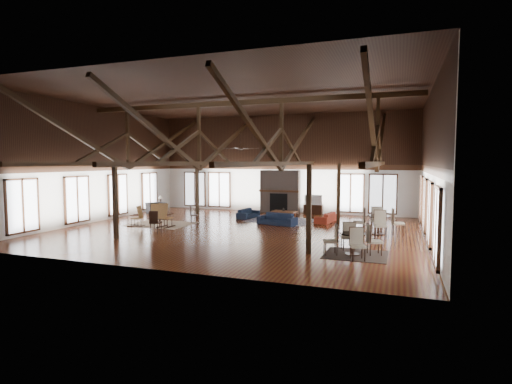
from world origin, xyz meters
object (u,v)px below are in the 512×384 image
(coffee_table, at_px, (284,212))
(sofa_navy_left, at_px, (248,213))
(armchair, at_px, (156,208))
(tv_console, at_px, (313,209))
(sofa_orange, at_px, (326,217))
(cafe_table_far, at_px, (378,221))
(sofa_navy_front, at_px, (277,219))
(cafe_table_near, at_px, (353,240))

(coffee_table, bearing_deg, sofa_navy_left, 178.88)
(armchair, bearing_deg, tv_console, -32.05)
(sofa_orange, relative_size, cafe_table_far, 0.79)
(sofa_navy_front, relative_size, sofa_navy_left, 1.16)
(sofa_orange, relative_size, coffee_table, 1.27)
(sofa_navy_left, relative_size, sofa_orange, 0.97)
(coffee_table, height_order, tv_console, tv_console)
(cafe_table_near, relative_size, cafe_table_far, 0.91)
(coffee_table, bearing_deg, armchair, -172.23)
(armchair, height_order, cafe_table_far, cafe_table_far)
(sofa_orange, distance_m, tv_console, 3.28)
(cafe_table_near, distance_m, tv_console, 10.48)
(cafe_table_far, xyz_separation_m, tv_console, (-4.01, 5.68, -0.28))
(sofa_navy_left, distance_m, cafe_table_near, 9.65)
(coffee_table, bearing_deg, cafe_table_near, -51.26)
(sofa_navy_left, xyz_separation_m, coffee_table, (2.18, -0.29, 0.19))
(sofa_navy_front, xyz_separation_m, cafe_table_near, (4.24, -5.29, 0.23))
(cafe_table_far, distance_m, tv_console, 6.95)
(armchair, bearing_deg, sofa_navy_left, -47.60)
(sofa_navy_front, height_order, sofa_orange, sofa_navy_front)
(armchair, relative_size, cafe_table_near, 0.53)
(armchair, bearing_deg, cafe_table_near, -80.85)
(sofa_navy_front, height_order, tv_console, sofa_navy_front)
(sofa_navy_front, height_order, sofa_navy_left, sofa_navy_front)
(sofa_navy_left, relative_size, coffee_table, 1.23)
(sofa_navy_left, bearing_deg, armchair, 101.84)
(armchair, bearing_deg, sofa_navy_front, -62.02)
(cafe_table_near, bearing_deg, coffee_table, 122.20)
(sofa_navy_left, height_order, cafe_table_near, cafe_table_near)
(sofa_navy_left, xyz_separation_m, cafe_table_far, (7.12, -2.89, 0.32))
(sofa_navy_front, xyz_separation_m, sofa_orange, (2.14, 1.60, -0.03))
(sofa_orange, height_order, coffee_table, sofa_orange)
(armchair, distance_m, cafe_table_near, 13.92)
(coffee_table, xyz_separation_m, tv_console, (0.93, 3.08, -0.16))
(sofa_navy_front, relative_size, cafe_table_near, 0.97)
(sofa_orange, height_order, armchair, armchair)
(sofa_orange, bearing_deg, sofa_navy_left, -85.21)
(coffee_table, xyz_separation_m, cafe_table_near, (4.31, -6.84, 0.07))
(sofa_navy_front, bearing_deg, sofa_navy_left, 153.32)
(coffee_table, distance_m, tv_console, 3.22)
(sofa_navy_front, distance_m, tv_console, 4.70)
(sofa_navy_front, distance_m, cafe_table_near, 6.79)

